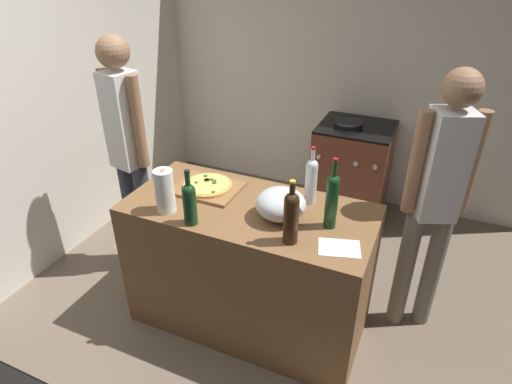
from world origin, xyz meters
TOP-DOWN VIEW (x-y plane):
  - ground_plane at (0.00, 1.29)m, footprint 3.82×3.18m
  - kitchen_wall_rear at (0.00, 2.63)m, footprint 3.82×0.10m
  - kitchen_wall_left at (-1.66, 1.29)m, footprint 0.10×3.18m
  - counter at (0.07, 0.65)m, footprint 1.47×0.70m
  - cutting_board at (-0.25, 0.74)m, footprint 0.40×0.32m
  - pizza at (-0.25, 0.74)m, footprint 0.31×0.31m
  - mixing_bowl at (0.27, 0.63)m, footprint 0.28×0.28m
  - paper_towel_roll at (-0.35, 0.43)m, footprint 0.11×0.11m
  - wine_bottle_clear at (0.40, 0.44)m, footprint 0.08×0.08m
  - wine_bottle_dark at (-0.15, 0.37)m, footprint 0.07×0.07m
  - wine_bottle_amber at (0.55, 0.65)m, footprint 0.07×0.07m
  - wine_bottle_green at (0.38, 0.85)m, footprint 0.07×0.07m
  - recipe_sheet at (0.65, 0.48)m, footprint 0.24×0.20m
  - stove at (0.36, 2.23)m, footprint 0.63×0.59m
  - person_in_stripes at (-0.94, 0.86)m, footprint 0.36×0.24m
  - person_in_red at (1.06, 1.07)m, footprint 0.36×0.27m

SIDE VIEW (x-z plane):
  - ground_plane at x=0.00m, z-range -0.02..0.00m
  - stove at x=0.36m, z-range -0.02..0.90m
  - counter at x=0.07m, z-range 0.00..0.89m
  - recipe_sheet at x=0.65m, z-range 0.89..0.89m
  - cutting_board at x=-0.25m, z-range 0.89..0.91m
  - pizza at x=-0.25m, z-range 0.90..0.93m
  - mixing_bowl at x=0.27m, z-range 0.89..1.06m
  - person_in_red at x=1.06m, z-range 0.13..1.84m
  - person_in_stripes at x=-0.94m, z-range 0.14..1.89m
  - paper_towel_roll at x=-0.35m, z-range 0.88..1.15m
  - wine_bottle_dark at x=-0.15m, z-range 0.86..1.19m
  - wine_bottle_green at x=0.38m, z-range 0.86..1.22m
  - wine_bottle_clear at x=0.40m, z-range 0.87..1.22m
  - wine_bottle_amber at x=0.55m, z-range 0.86..1.26m
  - kitchen_wall_rear at x=0.00m, z-range 0.00..2.60m
  - kitchen_wall_left at x=-1.66m, z-range 0.00..2.60m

